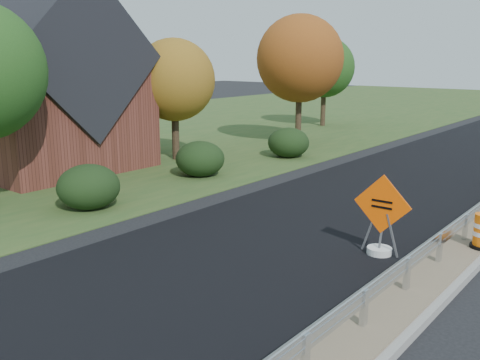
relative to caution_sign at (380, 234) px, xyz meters
The scene contains 10 objects.
grass_verge_near 26.40m from the caution_sign, 148.26° to the left, with size 30.00×120.00×0.03m, color #2F4E21.
milled_overlay 14.19m from the caution_sign, 101.59° to the left, with size 7.20×120.00×0.01m, color black.
hedge_south 9.69m from the caution_sign, 167.41° to the right, with size 2.09×2.09×1.52m, color black.
hedge_mid 10.68m from the caution_sign, 158.65° to the left, with size 2.09×2.09×1.52m, color black.
hedge_north 13.68m from the caution_sign, 133.70° to the left, with size 2.09×2.09×1.52m, color black.
tree_near_yellow 15.06m from the caution_sign, 156.35° to the left, with size 3.96×3.96×5.88m.
tree_near_red 18.51m from the caution_sign, 129.50° to the left, with size 4.95×4.95×7.35m.
tree_near_back 26.48m from the caution_sign, 123.43° to the left, with size 4.29×4.29×6.37m.
brick_house 17.73m from the caution_sign, behind, with size 9.40×7.07×8.54m.
caution_sign is the anchor object (origin of this frame).
Camera 1 is at (3.82, -16.34, 5.02)m, focal length 40.00 mm.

